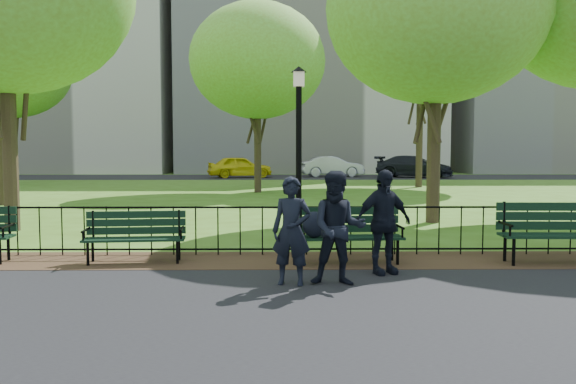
{
  "coord_description": "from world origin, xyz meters",
  "views": [
    {
      "loc": [
        -0.65,
        -8.04,
        1.86
      ],
      "look_at": [
        -0.54,
        1.5,
        1.19
      ],
      "focal_mm": 35.0,
      "sensor_mm": 36.0,
      "label": 1
    }
  ],
  "objects_px": {
    "tree_far_w": "(9,66)",
    "taxi": "(240,167)",
    "park_bench_right_a": "(558,226)",
    "sedan_silver": "(332,167)",
    "tree_far_c": "(257,61)",
    "tree_far_e": "(421,18)",
    "tree_near_e": "(436,10)",
    "person_right": "(383,222)",
    "sedan_dark": "(414,166)",
    "park_bench_main": "(335,227)",
    "lamppost": "(299,146)",
    "person_left": "(292,231)",
    "park_bench_left_a": "(135,231)",
    "person_mid": "(338,228)"
  },
  "relations": [
    {
      "from": "park_bench_right_a",
      "to": "lamppost",
      "type": "relative_size",
      "value": 0.54
    },
    {
      "from": "park_bench_left_a",
      "to": "tree_far_e",
      "type": "distance_m",
      "value": 24.62
    },
    {
      "from": "person_left",
      "to": "sedan_dark",
      "type": "xyz_separation_m",
      "value": [
        9.82,
        34.23,
        0.06
      ]
    },
    {
      "from": "tree_near_e",
      "to": "tree_far_c",
      "type": "relative_size",
      "value": 0.91
    },
    {
      "from": "tree_near_e",
      "to": "person_right",
      "type": "height_order",
      "value": "tree_near_e"
    },
    {
      "from": "person_right",
      "to": "sedan_silver",
      "type": "bearing_deg",
      "value": 65.98
    },
    {
      "from": "park_bench_main",
      "to": "sedan_silver",
      "type": "xyz_separation_m",
      "value": [
        3.01,
        34.06,
        0.18
      ]
    },
    {
      "from": "sedan_silver",
      "to": "park_bench_main",
      "type": "bearing_deg",
      "value": 166.87
    },
    {
      "from": "park_bench_right_a",
      "to": "person_right",
      "type": "relative_size",
      "value": 1.23
    },
    {
      "from": "taxi",
      "to": "sedan_silver",
      "type": "distance_m",
      "value": 7.17
    },
    {
      "from": "park_bench_right_a",
      "to": "person_left",
      "type": "relative_size",
      "value": 1.3
    },
    {
      "from": "park_bench_left_a",
      "to": "person_mid",
      "type": "relative_size",
      "value": 1.06
    },
    {
      "from": "lamppost",
      "to": "taxi",
      "type": "height_order",
      "value": "lamppost"
    },
    {
      "from": "person_mid",
      "to": "tree_near_e",
      "type": "bearing_deg",
      "value": 70.86
    },
    {
      "from": "tree_far_w",
      "to": "taxi",
      "type": "xyz_separation_m",
      "value": [
        12.73,
        8.6,
        -6.09
      ]
    },
    {
      "from": "person_left",
      "to": "person_right",
      "type": "height_order",
      "value": "person_right"
    },
    {
      "from": "sedan_dark",
      "to": "person_right",
      "type": "bearing_deg",
      "value": -169.27
    },
    {
      "from": "park_bench_left_a",
      "to": "sedan_dark",
      "type": "bearing_deg",
      "value": 63.78
    },
    {
      "from": "lamppost",
      "to": "tree_near_e",
      "type": "distance_m",
      "value": 5.98
    },
    {
      "from": "park_bench_left_a",
      "to": "tree_far_w",
      "type": "height_order",
      "value": "tree_far_w"
    },
    {
      "from": "taxi",
      "to": "park_bench_main",
      "type": "bearing_deg",
      "value": 171.39
    },
    {
      "from": "park_bench_left_a",
      "to": "lamppost",
      "type": "xyz_separation_m",
      "value": [
        2.83,
        2.37,
        1.45
      ]
    },
    {
      "from": "tree_far_e",
      "to": "sedan_dark",
      "type": "bearing_deg",
      "value": 77.88
    },
    {
      "from": "person_right",
      "to": "park_bench_left_a",
      "type": "bearing_deg",
      "value": 146.42
    },
    {
      "from": "taxi",
      "to": "person_left",
      "type": "bearing_deg",
      "value": 169.85
    },
    {
      "from": "park_bench_left_a",
      "to": "tree_far_w",
      "type": "xyz_separation_m",
      "value": [
        -13.37,
        23.74,
        6.37
      ]
    },
    {
      "from": "park_bench_left_a",
      "to": "tree_far_w",
      "type": "bearing_deg",
      "value": 114.04
    },
    {
      "from": "lamppost",
      "to": "tree_far_e",
      "type": "xyz_separation_m",
      "value": [
        7.08,
        18.5,
        7.02
      ]
    },
    {
      "from": "sedan_silver",
      "to": "taxi",
      "type": "bearing_deg",
      "value": 94.36
    },
    {
      "from": "tree_far_c",
      "to": "tree_far_e",
      "type": "height_order",
      "value": "tree_far_e"
    },
    {
      "from": "tree_far_e",
      "to": "sedan_silver",
      "type": "height_order",
      "value": "tree_far_e"
    },
    {
      "from": "taxi",
      "to": "tree_near_e",
      "type": "bearing_deg",
      "value": 179.26
    },
    {
      "from": "park_bench_main",
      "to": "tree_far_e",
      "type": "height_order",
      "value": "tree_far_e"
    },
    {
      "from": "tree_near_e",
      "to": "person_left",
      "type": "height_order",
      "value": "tree_near_e"
    },
    {
      "from": "park_bench_left_a",
      "to": "park_bench_right_a",
      "type": "bearing_deg",
      "value": -6.48
    },
    {
      "from": "tree_far_w",
      "to": "taxi",
      "type": "height_order",
      "value": "tree_far_w"
    },
    {
      "from": "park_bench_right_a",
      "to": "person_left",
      "type": "distance_m",
      "value": 4.75
    },
    {
      "from": "person_left",
      "to": "person_mid",
      "type": "relative_size",
      "value": 0.95
    },
    {
      "from": "tree_far_e",
      "to": "person_left",
      "type": "relative_size",
      "value": 8.55
    },
    {
      "from": "park_bench_right_a",
      "to": "sedan_silver",
      "type": "xyz_separation_m",
      "value": [
        -0.74,
        34.03,
        0.17
      ]
    },
    {
      "from": "sedan_silver",
      "to": "park_bench_right_a",
      "type": "bearing_deg",
      "value": 173.18
    },
    {
      "from": "park_bench_main",
      "to": "lamppost",
      "type": "xyz_separation_m",
      "value": [
        -0.52,
        2.54,
        1.37
      ]
    },
    {
      "from": "park_bench_main",
      "to": "person_left",
      "type": "bearing_deg",
      "value": -119.92
    },
    {
      "from": "tree_near_e",
      "to": "taxi",
      "type": "bearing_deg",
      "value": 104.86
    },
    {
      "from": "park_bench_main",
      "to": "park_bench_left_a",
      "type": "xyz_separation_m",
      "value": [
        -3.36,
        0.17,
        -0.09
      ]
    },
    {
      "from": "park_bench_main",
      "to": "tree_far_w",
      "type": "relative_size",
      "value": 0.18
    },
    {
      "from": "person_right",
      "to": "sedan_dark",
      "type": "height_order",
      "value": "sedan_dark"
    },
    {
      "from": "lamppost",
      "to": "person_right",
      "type": "bearing_deg",
      "value": -70.4
    },
    {
      "from": "park_bench_left_a",
      "to": "tree_far_w",
      "type": "relative_size",
      "value": 0.17
    },
    {
      "from": "tree_far_c",
      "to": "person_left",
      "type": "height_order",
      "value": "tree_far_c"
    }
  ]
}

